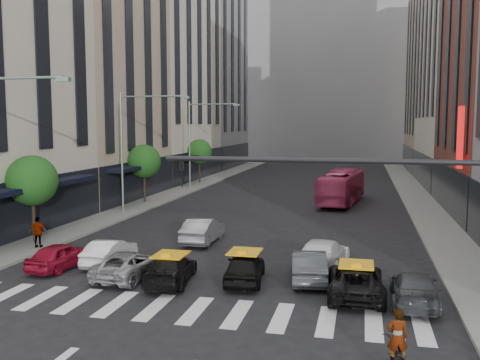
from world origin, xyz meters
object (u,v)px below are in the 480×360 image
Objects in this scene: car_red at (60,256)px; car_white_front at (110,252)px; taxi_left at (171,269)px; bus at (342,187)px; pedestrian_far at (38,232)px; motorcycle at (397,357)px; streetlamp_mid at (133,137)px; streetlamp_far at (198,133)px; taxi_center at (245,267)px.

car_white_front is (1.91, 1.31, -0.01)m from car_red.
bus is at bearing -111.33° from taxi_left.
bus is at bearing -111.05° from car_red.
bus reaches higher than car_red.
pedestrian_far is (-15.45, -21.11, -0.44)m from bus.
car_red is 2.05× the size of motorcycle.
taxi_left is at bearing -44.74° from motorcycle.
car_red is at bearing 71.21° from bus.
taxi_left is 10.05m from pedestrian_far.
bus is at bearing -137.89° from pedestrian_far.
car_white_front is at bearing 148.62° from pedestrian_far.
streetlamp_mid is at bearing -74.02° from car_red.
taxi_left is (4.00, -2.26, -0.01)m from car_white_front.
car_red reaches higher than motorcycle.
motorcycle is (2.73, -31.83, -0.95)m from bus.
bus reaches higher than motorcycle.
car_red reaches higher than car_white_front.
streetlamp_far is at bearing -81.09° from car_white_front.
bus is at bearing -93.56° from motorcycle.
car_red is 5.99m from taxi_left.
taxi_left reaches higher than motorcycle.
car_white_front is 7.25m from taxi_center.
motorcycle is (17.58, -38.06, -5.43)m from streetlamp_far.
streetlamp_mid is at bearing -90.00° from streetlamp_far.
car_red is 9.02m from taxi_center.
streetlamp_far is 31.06m from car_red.
taxi_center is 12.70m from pedestrian_far.
taxi_center reaches higher than car_red.
car_red is (2.64, -30.49, -5.27)m from streetlamp_far.
motorcycle is (13.02, -8.88, -0.14)m from car_white_front.
taxi_center is (9.01, -0.15, 0.03)m from car_red.
streetlamp_mid is 18.32m from bus.
car_white_front is at bearing 73.75° from bus.
streetlamp_mid is at bearing 41.25° from bus.
taxi_left is at bearing 176.47° from car_red.
pedestrian_far is (-18.18, 10.72, 0.51)m from motorcycle.
streetlamp_mid is at bearing -70.91° from car_white_front.
taxi_center is 2.34× the size of pedestrian_far.
streetlamp_mid is 12.38m from pedestrian_far.
taxi_center is at bearing -51.47° from streetlamp_mid.
bus is (6.28, 25.21, 0.81)m from taxi_left.
car_red is 0.36× the size of bus.
motorcycle is at bearing -51.46° from streetlamp_mid.
streetlamp_far is 2.12× the size of taxi_left.
taxi_center reaches higher than car_white_front.
streetlamp_far reaches higher than motorcycle.
bus is at bearing -103.60° from taxi_center.
motorcycle is at bearing 137.77° from pedestrian_far.
motorcycle is (5.92, -7.42, -0.19)m from taxi_center.
taxi_left is 0.41× the size of bus.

